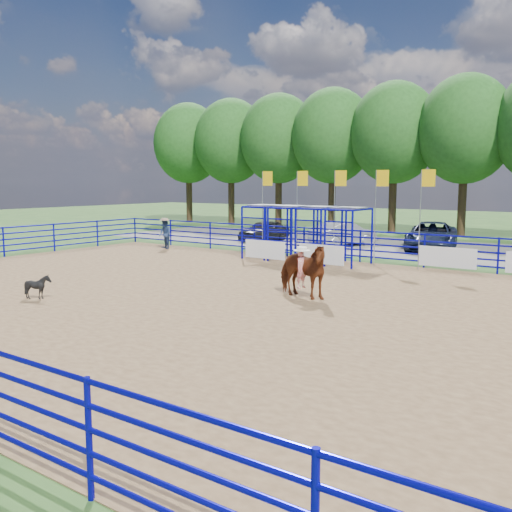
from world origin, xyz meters
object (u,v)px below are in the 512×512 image
Objects in this scene: car_a at (264,231)px; car_c at (432,236)px; horse_and_rider at (302,269)px; car_b at (343,234)px; calf at (38,287)px; spectator_cowboy at (165,234)px.

car_c is at bearing 12.14° from car_a.
car_b is at bearing 111.92° from horse_and_rider.
calf is at bearing -142.91° from horse_and_rider.
car_b is at bearing 44.35° from spectator_cowboy.
calf is 19.33m from car_a.
calf is at bearing 106.25° from car_b.
horse_and_rider is 17.66m from car_a.
horse_and_rider is 14.82m from spectator_cowboy.
car_b reaches higher than car_a.
car_b is 4.93m from car_c.
calf is 0.21× the size of car_a.
spectator_cowboy reaches higher than car_a.
spectator_cowboy is at bearing -102.12° from car_a.
horse_and_rider is 2.84× the size of calf.
car_a is 5.30m from car_b.
horse_and_rider is 15.18m from car_c.
car_a is 0.90× the size of car_b.
car_a is at bearing 172.84° from car_c.
car_c is (5.77, 20.18, 0.35)m from calf.
car_b reaches higher than calf.
spectator_cowboy reaches higher than calf.
spectator_cowboy is 0.44× the size of car_a.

